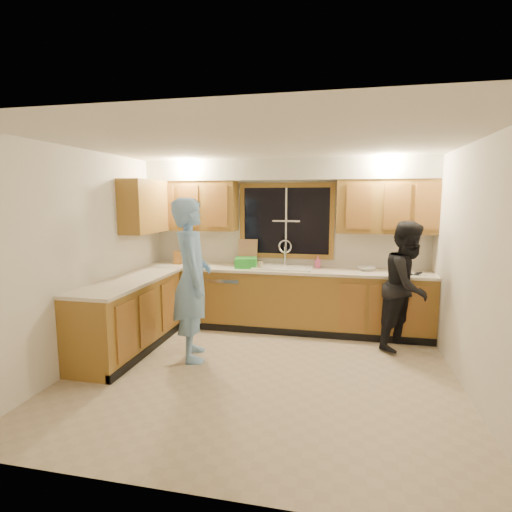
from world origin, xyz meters
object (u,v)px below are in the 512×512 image
(soap_bottle, at_px, (318,262))
(knife_block, at_px, (178,258))
(stove, at_px, (103,330))
(dishwasher, at_px, (228,299))
(man, at_px, (192,279))
(dish_crate, at_px, (246,263))
(sink, at_px, (283,272))
(bowl, at_px, (366,269))
(woman, at_px, (408,286))

(soap_bottle, bearing_deg, knife_block, -176.66)
(stove, distance_m, knife_block, 1.95)
(dishwasher, bearing_deg, man, -92.70)
(dishwasher, height_order, dish_crate, dish_crate)
(sink, xyz_separation_m, stove, (-1.80, -1.82, -0.41))
(sink, xyz_separation_m, dish_crate, (-0.55, -0.04, 0.13))
(sink, relative_size, stove, 0.96)
(sink, bearing_deg, stove, -134.61)
(stove, relative_size, knife_block, 4.45)
(stove, height_order, dish_crate, dish_crate)
(dishwasher, xyz_separation_m, bowl, (2.04, 0.08, 0.54))
(dish_crate, relative_size, bowl, 1.34)
(man, relative_size, soap_bottle, 10.89)
(stove, height_order, knife_block, knife_block)
(woman, bearing_deg, dishwasher, 116.30)
(dishwasher, distance_m, soap_bottle, 1.48)
(sink, distance_m, woman, 1.74)
(stove, xyz_separation_m, dish_crate, (1.25, 1.78, 0.54))
(man, relative_size, bowl, 8.29)
(stove, bearing_deg, man, 30.00)
(man, distance_m, knife_block, 1.54)
(sink, height_order, dishwasher, sink)
(sink, relative_size, dishwasher, 1.05)
(dish_crate, bearing_deg, man, -105.85)
(woman, bearing_deg, stove, 147.55)
(sink, bearing_deg, dishwasher, -179.01)
(sink, relative_size, knife_block, 4.25)
(dishwasher, xyz_separation_m, knife_block, (-0.82, 0.05, 0.61))
(sink, bearing_deg, woman, -14.78)
(woman, xyz_separation_m, knife_block, (-3.35, 0.48, 0.19))
(sink, distance_m, soap_bottle, 0.54)
(woman, bearing_deg, soap_bottle, 98.89)
(sink, distance_m, dish_crate, 0.57)
(man, relative_size, dish_crate, 6.20)
(sink, bearing_deg, knife_block, 178.83)
(dish_crate, xyz_separation_m, bowl, (1.74, 0.11, -0.04))
(man, distance_m, soap_bottle, 2.04)
(dish_crate, bearing_deg, woman, -10.16)
(stove, height_order, bowl, bowl)
(dish_crate, relative_size, soap_bottle, 1.76)
(sink, height_order, man, man)
(woman, bearing_deg, knife_block, 117.80)
(woman, relative_size, dish_crate, 5.27)
(dishwasher, height_order, stove, stove)
(sink, bearing_deg, bowl, 3.09)
(dishwasher, height_order, knife_block, knife_block)
(dish_crate, bearing_deg, sink, 4.53)
(dishwasher, xyz_separation_m, soap_bottle, (1.35, 0.18, 0.60))
(soap_bottle, bearing_deg, man, -133.73)
(sink, xyz_separation_m, dishwasher, (-0.85, -0.01, -0.45))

